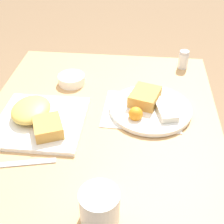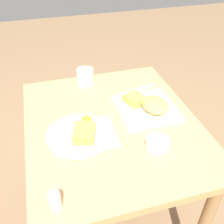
{
  "view_description": "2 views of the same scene",
  "coord_description": "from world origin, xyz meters",
  "px_view_note": "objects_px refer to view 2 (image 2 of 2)",
  "views": [
    {
      "loc": [
        0.76,
        0.11,
        1.36
      ],
      "look_at": [
        -0.01,
        0.04,
        0.78
      ],
      "focal_mm": 50.0,
      "sensor_mm": 36.0,
      "label": 1
    },
    {
      "loc": [
        -0.85,
        0.24,
        1.49
      ],
      "look_at": [
        0.02,
        -0.0,
        0.8
      ],
      "focal_mm": 42.0,
      "sensor_mm": 36.0,
      "label": 2
    }
  ],
  "objects_px": {
    "plate_oval_far": "(80,133)",
    "butter_knife": "(137,90)",
    "sauce_ramekin": "(158,143)",
    "plate_square_near": "(148,106)",
    "coffee_mug": "(85,77)",
    "salt_shaker": "(55,202)"
  },
  "relations": [
    {
      "from": "plate_oval_far",
      "to": "butter_knife",
      "type": "bearing_deg",
      "value": -52.18
    },
    {
      "from": "sauce_ramekin",
      "to": "butter_knife",
      "type": "relative_size",
      "value": 0.46
    },
    {
      "from": "plate_square_near",
      "to": "butter_knife",
      "type": "bearing_deg",
      "value": -4.04
    },
    {
      "from": "salt_shaker",
      "to": "coffee_mug",
      "type": "xyz_separation_m",
      "value": [
        0.71,
        -0.23,
        0.01
      ]
    },
    {
      "from": "plate_square_near",
      "to": "coffee_mug",
      "type": "relative_size",
      "value": 2.99
    },
    {
      "from": "butter_knife",
      "to": "coffee_mug",
      "type": "height_order",
      "value": "coffee_mug"
    },
    {
      "from": "plate_oval_far",
      "to": "sauce_ramekin",
      "type": "relative_size",
      "value": 2.73
    },
    {
      "from": "plate_oval_far",
      "to": "sauce_ramekin",
      "type": "distance_m",
      "value": 0.31
    },
    {
      "from": "butter_knife",
      "to": "coffee_mug",
      "type": "bearing_deg",
      "value": -42.42
    },
    {
      "from": "plate_square_near",
      "to": "salt_shaker",
      "type": "height_order",
      "value": "salt_shaker"
    },
    {
      "from": "plate_oval_far",
      "to": "coffee_mug",
      "type": "distance_m",
      "value": 0.42
    },
    {
      "from": "sauce_ramekin",
      "to": "plate_oval_far",
      "type": "bearing_deg",
      "value": 63.77
    },
    {
      "from": "plate_square_near",
      "to": "butter_knife",
      "type": "xyz_separation_m",
      "value": [
        0.17,
        -0.01,
        -0.02
      ]
    },
    {
      "from": "salt_shaker",
      "to": "coffee_mug",
      "type": "distance_m",
      "value": 0.75
    },
    {
      "from": "salt_shaker",
      "to": "coffee_mug",
      "type": "relative_size",
      "value": 0.81
    },
    {
      "from": "plate_square_near",
      "to": "plate_oval_far",
      "type": "xyz_separation_m",
      "value": [
        -0.1,
        0.34,
        -0.0
      ]
    },
    {
      "from": "plate_square_near",
      "to": "sauce_ramekin",
      "type": "xyz_separation_m",
      "value": [
        -0.24,
        0.05,
        -0.0
      ]
    },
    {
      "from": "salt_shaker",
      "to": "sauce_ramekin",
      "type": "bearing_deg",
      "value": -68.56
    },
    {
      "from": "plate_oval_far",
      "to": "salt_shaker",
      "type": "bearing_deg",
      "value": 156.81
    },
    {
      "from": "plate_square_near",
      "to": "coffee_mug",
      "type": "bearing_deg",
      "value": 36.58
    },
    {
      "from": "plate_square_near",
      "to": "butter_knife",
      "type": "height_order",
      "value": "plate_square_near"
    },
    {
      "from": "plate_oval_far",
      "to": "coffee_mug",
      "type": "bearing_deg",
      "value": -14.53
    }
  ]
}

